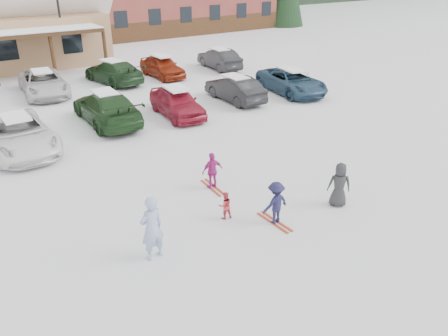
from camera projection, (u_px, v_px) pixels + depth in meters
ground at (234, 209)px, 14.05m from camera, size 160.00×160.00×0.00m
lamp_post at (60, 18)px, 30.46m from camera, size 0.50×0.25×6.31m
adult_skier at (152, 228)px, 11.39m from camera, size 0.73×0.54×1.86m
toddler_red at (225, 205)px, 13.39m from camera, size 0.50×0.43×0.90m
child_navy at (276, 203)px, 13.06m from camera, size 0.90×0.53×1.37m
skis_child_navy at (274, 222)px, 13.35m from camera, size 0.24×1.40×0.03m
child_magenta at (212, 171)px, 15.09m from camera, size 0.80×0.38×1.33m
skis_child_magenta at (213, 187)px, 15.37m from camera, size 0.29×1.41×0.03m
bystander_dark at (339, 185)px, 13.99m from camera, size 0.86×0.83×1.49m
parked_car_2 at (19, 134)px, 18.10m from camera, size 2.58×5.39×1.48m
parked_car_3 at (107, 108)px, 21.16m from camera, size 2.30×5.39×1.55m
parked_car_4 at (177, 102)px, 22.14m from camera, size 2.09×4.42×1.46m
parked_car_5 at (235, 89)px, 24.52m from camera, size 1.53×4.26×1.40m
parked_car_6 at (291, 81)px, 26.03m from camera, size 2.99×5.35×1.41m
parked_car_10 at (43, 83)px, 25.62m from camera, size 2.81×5.33×1.43m
parked_car_11 at (113, 72)px, 28.15m from camera, size 2.82×5.25×1.45m
parked_car_12 at (162, 66)px, 29.57m from camera, size 1.80×4.26×1.44m
parked_car_13 at (219, 59)px, 31.81m from camera, size 1.86×4.45×1.43m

